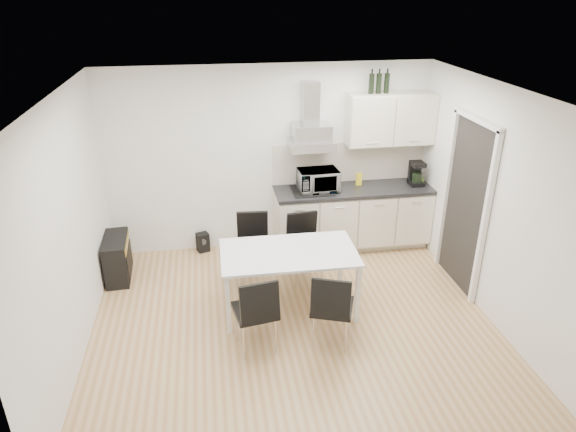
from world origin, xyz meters
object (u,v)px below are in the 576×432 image
object	(u,v)px
chair_near_left	(255,312)
chair_near_right	(332,308)
chair_far_right	(305,249)
kitchenette	(355,193)
chair_far_left	(253,249)
guitar_amp	(117,258)
dining_table	(289,257)
floor_speaker	(203,242)

from	to	relation	value
chair_near_left	chair_near_right	bearing A→B (deg)	-13.57
chair_far_right	kitchenette	bearing A→B (deg)	-141.44
chair_near_left	chair_near_right	distance (m)	0.81
chair_far_left	guitar_amp	distance (m)	1.78
dining_table	floor_speaker	bearing A→B (deg)	122.76
dining_table	chair_near_right	bearing A→B (deg)	-63.65
chair_near_left	guitar_amp	bearing A→B (deg)	124.17
dining_table	guitar_amp	xyz separation A→B (m)	(-2.09, 1.03, -0.39)
chair_far_left	chair_near_left	bearing A→B (deg)	89.24
dining_table	chair_far_right	world-z (taller)	chair_far_right
floor_speaker	kitchenette	bearing A→B (deg)	-22.69
chair_far_right	floor_speaker	size ratio (longest dim) A/B	3.19
kitchenette	chair_near_right	distance (m)	2.34
kitchenette	chair_far_left	world-z (taller)	kitchenette
chair_far_left	chair_near_right	size ratio (longest dim) A/B	1.00
chair_near_right	guitar_amp	bearing A→B (deg)	164.43
kitchenette	chair_far_right	xyz separation A→B (m)	(-0.87, -0.83, -0.39)
chair_far_right	chair_near_right	distance (m)	1.31
chair_far_left	dining_table	bearing A→B (deg)	119.74
chair_near_right	kitchenette	bearing A→B (deg)	88.76
dining_table	guitar_amp	bearing A→B (deg)	154.41
chair_far_right	guitar_amp	size ratio (longest dim) A/B	1.27
chair_near_right	chair_near_left	bearing A→B (deg)	-163.77
kitchenette	chair_near_left	world-z (taller)	kitchenette
chair_near_left	guitar_amp	world-z (taller)	chair_near_left
dining_table	floor_speaker	world-z (taller)	dining_table
kitchenette	floor_speaker	bearing A→B (deg)	175.67
chair_far_right	chair_far_left	bearing A→B (deg)	-15.64
chair_near_left	chair_far_left	bearing A→B (deg)	75.46
chair_near_left	floor_speaker	bearing A→B (deg)	93.67
chair_near_left	chair_far_right	bearing A→B (deg)	48.72
guitar_amp	floor_speaker	bearing A→B (deg)	24.03
guitar_amp	floor_speaker	distance (m)	1.24
guitar_amp	floor_speaker	size ratio (longest dim) A/B	2.51
chair_near_left	chair_near_right	size ratio (longest dim) A/B	1.00
guitar_amp	floor_speaker	world-z (taller)	guitar_amp
dining_table	chair_near_right	xyz separation A→B (m)	(0.35, -0.72, -0.24)
dining_table	chair_near_right	distance (m)	0.83
floor_speaker	chair_near_left	bearing A→B (deg)	-95.13
kitchenette	guitar_amp	size ratio (longest dim) A/B	3.64
chair_far_right	chair_near_right	bearing A→B (deg)	86.37
chair_far_left	floor_speaker	distance (m)	1.13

